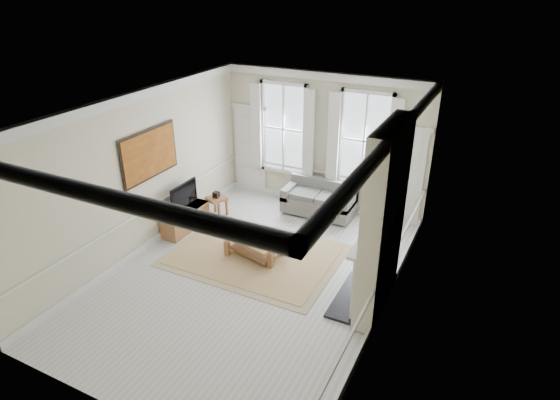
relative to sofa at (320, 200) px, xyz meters
The scene contains 23 objects.
floor 3.13m from the sofa, 93.00° to the right, with size 7.20×7.20×0.00m, color #B7B5AD.
ceiling 4.36m from the sofa, 93.00° to the right, with size 7.20×7.20×0.00m, color white.
back_wall 1.44m from the sofa, 108.34° to the left, with size 5.20×5.20×0.00m, color beige.
left_wall 4.37m from the sofa, 131.62° to the right, with size 7.20×7.20×0.00m, color beige.
right_wall 4.17m from the sofa, 51.91° to the right, with size 7.20×7.20×0.00m, color beige.
window_left 2.02m from the sofa, 160.02° to the left, with size 1.26×0.20×2.20m, color #B2BCC6, non-canonical shape.
window_right 1.84m from the sofa, 26.42° to the left, with size 1.26×0.20×2.20m, color #B2BCC6, non-canonical shape.
door_left 2.40m from the sofa, 168.48° to the left, with size 0.90×0.08×2.30m, color silver.
door_right 2.10m from the sofa, 13.44° to the left, with size 0.90×0.08×2.30m, color silver.
painting 4.26m from the sofa, 134.11° to the right, with size 0.05×1.66×1.06m, color #AC661D.
chimney_breast 3.92m from the sofa, 52.13° to the right, with size 0.35×1.70×3.38m, color beige.
hearth 3.46m from the sofa, 57.72° to the right, with size 0.55×1.50×0.05m, color black.
fireplace 3.57m from the sofa, 55.00° to the right, with size 0.21×1.45×1.33m.
mirror 3.94m from the sofa, 54.86° to the right, with size 0.06×1.26×1.06m, color #B79332.
sofa is the anchor object (origin of this frame).
side_table 2.54m from the sofa, 149.85° to the right, with size 0.55×0.55×0.51m.
rug 2.52m from the sofa, 101.12° to the right, with size 3.50×2.60×0.02m, color tan.
coffee_table 2.50m from the sofa, 101.12° to the right, with size 1.33×0.98×0.45m.
ceramic_pot_a 2.52m from the sofa, 106.95° to the right, with size 0.13×0.13×0.13m, color black.
ceramic_pot_b 2.52m from the sofa, 96.43° to the right, with size 0.15×0.15×0.11m, color black.
bowl 2.39m from the sofa, 100.41° to the right, with size 0.24×0.24×0.06m, color black.
tv_stand 3.29m from the sofa, 139.53° to the right, with size 0.43×1.34×0.48m, color brown.
tv 3.31m from the sofa, 139.27° to the right, with size 0.08×0.90×0.68m.
Camera 1 is at (3.92, -6.67, 5.41)m, focal length 30.00 mm.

